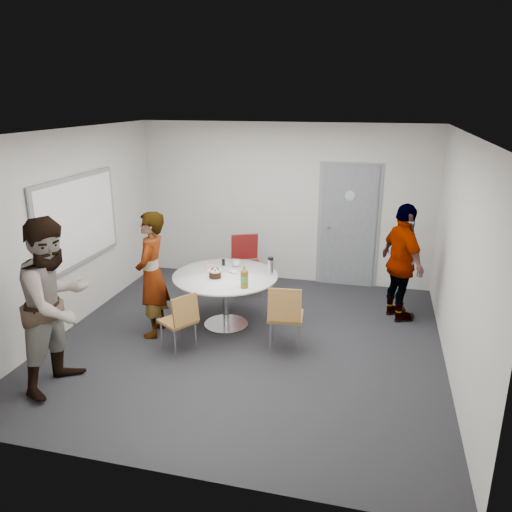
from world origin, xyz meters
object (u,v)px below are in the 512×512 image
(door, at_px, (348,226))
(person_left, at_px, (56,304))
(person_main, at_px, (152,275))
(chair_near_left, at_px, (181,318))
(person_right, at_px, (402,263))
(chair_far, at_px, (246,258))
(whiteboard, at_px, (78,221))
(chair_near_right, at_px, (285,312))
(table, at_px, (227,282))

(door, distance_m, person_left, 4.84)
(person_main, bearing_deg, chair_near_left, 46.33)
(door, xyz_separation_m, chair_near_left, (-1.80, -2.95, -0.54))
(person_main, distance_m, person_right, 3.48)
(door, bearing_deg, chair_far, -153.98)
(door, bearing_deg, person_left, -125.65)
(whiteboard, relative_size, chair_far, 1.98)
(person_right, bearing_deg, chair_near_right, 106.59)
(door, distance_m, whiteboard, 4.25)
(door, bearing_deg, table, -125.69)
(whiteboard, relative_size, person_right, 1.12)
(person_left, bearing_deg, person_main, -10.59)
(table, bearing_deg, whiteboard, -174.14)
(chair_far, distance_m, person_main, 1.96)
(door, xyz_separation_m, person_main, (-2.37, -2.54, -0.18))
(whiteboard, xyz_separation_m, chair_near_right, (3.00, -0.35, -0.90))
(chair_far, distance_m, person_left, 3.43)
(person_right, bearing_deg, door, 6.45)
(table, height_order, chair_near_right, table)
(chair_near_left, height_order, chair_far, chair_far)
(door, bearing_deg, person_main, -133.09)
(chair_near_right, xyz_separation_m, person_main, (-1.82, 0.09, 0.30))
(person_main, xyz_separation_m, person_left, (-0.45, -1.40, 0.12))
(whiteboard, bearing_deg, table, 5.86)
(door, distance_m, person_main, 3.48)
(person_right, bearing_deg, whiteboard, 75.17)
(chair_near_right, bearing_deg, person_right, 38.77)
(door, relative_size, person_right, 1.24)
(table, bearing_deg, chair_near_right, -31.02)
(person_main, bearing_deg, chair_near_right, 79.81)
(whiteboard, height_order, table, whiteboard)
(door, distance_m, chair_far, 1.80)
(chair_far, distance_m, person_right, 2.48)
(whiteboard, xyz_separation_m, chair_far, (1.99, 1.52, -0.86))
(person_main, bearing_deg, person_right, 104.82)
(person_main, height_order, person_left, person_left)
(person_main, bearing_deg, whiteboard, -109.34)
(table, height_order, person_main, person_main)
(chair_near_left, height_order, person_right, person_right)
(person_main, relative_size, person_right, 1.00)
(chair_far, bearing_deg, table, 69.12)
(person_main, bearing_deg, chair_far, 148.28)
(table, xyz_separation_m, person_main, (-0.89, -0.47, 0.20))
(chair_near_left, xyz_separation_m, person_right, (2.65, 1.73, 0.37))
(table, height_order, chair_near_left, table)
(person_main, bearing_deg, door, 129.62)
(chair_near_right, height_order, person_right, person_right)
(person_left, bearing_deg, chair_far, -14.38)
(person_right, bearing_deg, person_left, 98.11)
(person_left, bearing_deg, chair_near_left, -38.88)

